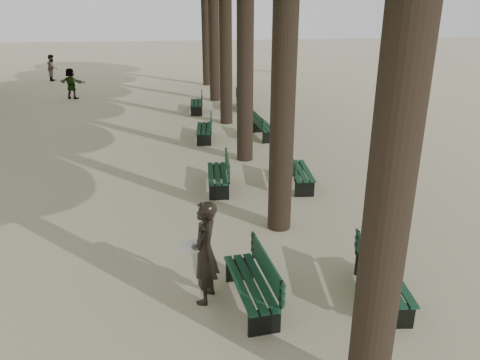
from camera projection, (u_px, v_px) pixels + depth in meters
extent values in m
plane|color=tan|center=(231.00, 313.00, 7.73)|extent=(120.00, 120.00, 0.00)
cylinder|color=#33261C|center=(400.00, 114.00, 4.75)|extent=(0.52, 0.52, 7.50)
cylinder|color=#33261C|center=(284.00, 59.00, 9.37)|extent=(0.52, 0.52, 7.50)
cylinder|color=#33261C|center=(245.00, 40.00, 14.00)|extent=(0.52, 0.52, 7.50)
cylinder|color=#33261C|center=(226.00, 31.00, 18.62)|extent=(0.52, 0.52, 7.50)
cylinder|color=#33261C|center=(214.00, 25.00, 23.24)|extent=(0.52, 0.52, 7.50)
cylinder|color=#33261C|center=(206.00, 22.00, 27.87)|extent=(0.52, 0.52, 7.50)
cube|color=black|center=(250.00, 294.00, 7.86)|extent=(0.69, 1.84, 0.45)
cube|color=black|center=(250.00, 282.00, 7.78)|extent=(0.71, 1.84, 0.04)
cube|color=black|center=(266.00, 266.00, 7.75)|extent=(0.21, 1.80, 0.40)
cube|color=black|center=(217.00, 181.00, 12.82)|extent=(0.64, 1.83, 0.45)
cube|color=black|center=(217.00, 173.00, 12.74)|extent=(0.66, 1.83, 0.04)
cube|color=black|center=(227.00, 164.00, 12.67)|extent=(0.17, 1.80, 0.40)
cube|color=black|center=(204.00, 134.00, 17.41)|extent=(0.68, 1.84, 0.45)
cube|color=black|center=(204.00, 128.00, 17.33)|extent=(0.70, 1.84, 0.04)
cube|color=black|center=(211.00, 121.00, 17.25)|extent=(0.21, 1.80, 0.40)
cube|color=black|center=(196.00, 107.00, 21.82)|extent=(0.64, 1.83, 0.45)
cube|color=black|center=(196.00, 103.00, 21.74)|extent=(0.66, 1.83, 0.04)
cube|color=black|center=(202.00, 97.00, 21.67)|extent=(0.16, 1.80, 0.40)
cube|color=black|center=(383.00, 288.00, 8.03)|extent=(0.72, 1.85, 0.45)
cube|color=black|center=(385.00, 276.00, 7.95)|extent=(0.74, 1.85, 0.04)
cube|color=black|center=(370.00, 263.00, 7.84)|extent=(0.25, 1.79, 0.40)
cube|color=black|center=(300.00, 178.00, 13.02)|extent=(0.68, 1.84, 0.45)
cube|color=black|center=(300.00, 171.00, 12.94)|extent=(0.70, 1.84, 0.04)
cube|color=black|center=(291.00, 162.00, 12.83)|extent=(0.20, 1.80, 0.40)
cube|color=black|center=(264.00, 132.00, 17.72)|extent=(0.63, 1.83, 0.45)
cube|color=black|center=(265.00, 126.00, 17.64)|extent=(0.65, 1.83, 0.04)
cube|color=black|center=(257.00, 119.00, 17.49)|extent=(0.15, 1.80, 0.40)
cube|color=black|center=(244.00, 105.00, 22.46)|extent=(0.61, 1.82, 0.45)
cube|color=black|center=(244.00, 100.00, 22.38)|extent=(0.63, 1.83, 0.04)
cube|color=black|center=(238.00, 94.00, 22.25)|extent=(0.13, 1.80, 0.40)
imported|color=black|center=(205.00, 253.00, 7.77)|extent=(0.62, 0.82, 1.84)
cube|color=white|center=(189.00, 247.00, 7.69)|extent=(0.37, 0.29, 0.12)
imported|color=#262628|center=(71.00, 84.00, 24.72)|extent=(1.49, 0.89, 1.61)
imported|color=#262628|center=(52.00, 68.00, 30.46)|extent=(0.38, 0.83, 1.67)
imported|color=#262628|center=(276.00, 60.00, 34.30)|extent=(0.34, 1.08, 1.67)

